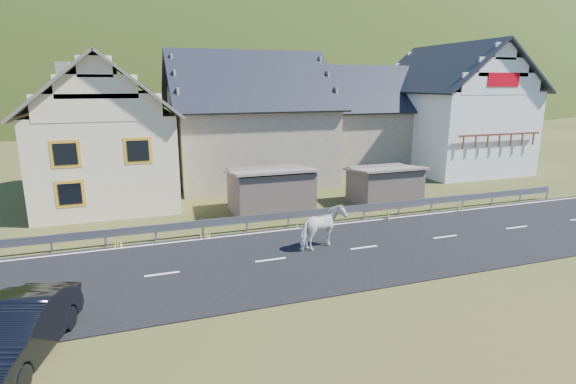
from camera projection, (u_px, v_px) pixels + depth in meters
name	position (u px, v px, depth m)	size (l,w,h in m)	color
ground	(364.00, 248.00, 18.38)	(160.00, 160.00, 0.00)	#313C15
road	(364.00, 248.00, 18.37)	(60.00, 7.00, 0.04)	black
lane_markings	(364.00, 247.00, 18.37)	(60.00, 6.60, 0.01)	silver
guardrail	(327.00, 212.00, 21.62)	(28.10, 0.09, 0.75)	#93969B
shed_left	(271.00, 191.00, 23.45)	(4.30, 3.30, 2.40)	#68584B
shed_right	(384.00, 186.00, 25.08)	(3.80, 2.90, 2.20)	#68584B
house_cream	(105.00, 124.00, 25.17)	(7.80, 9.80, 8.30)	#FFE8B7
house_stone_a	(248.00, 112.00, 30.73)	(10.80, 9.80, 8.90)	gray
house_stone_b	(363.00, 113.00, 35.85)	(9.80, 8.80, 8.10)	gray
house_white	(451.00, 103.00, 34.82)	(8.80, 10.80, 9.70)	white
mountain	(167.00, 148.00, 189.90)	(440.00, 280.00, 260.00)	#233D10
horse	(322.00, 228.00, 18.14)	(2.04, 0.93, 1.73)	silver
car	(16.00, 333.00, 10.82)	(1.55, 4.44, 1.46)	black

